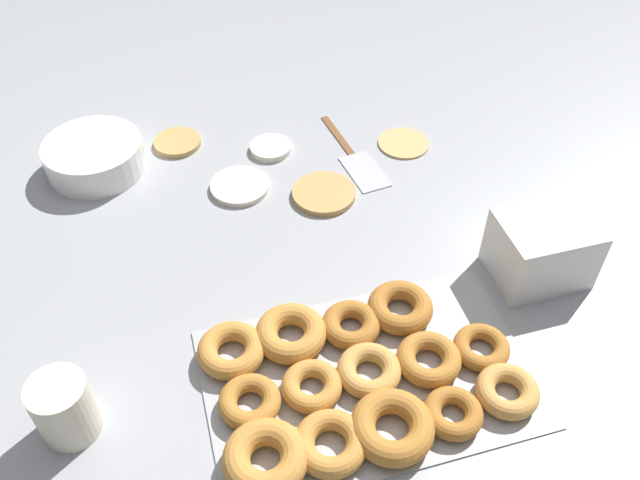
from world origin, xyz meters
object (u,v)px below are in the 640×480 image
donut_tray (354,380)px  paper_cup (64,408)px  pancake_3 (177,142)px  pancake_2 (404,142)px  spatula (358,163)px  pancake_4 (270,148)px  pancake_0 (324,193)px  batter_bowl (94,157)px  pancake_1 (240,186)px  container_stack (542,249)px

donut_tray → paper_cup: 0.38m
pancake_3 → paper_cup: (-0.22, -0.59, 0.04)m
pancake_2 → spatula: size_ratio=0.40×
pancake_3 → pancake_4: size_ratio=1.14×
pancake_0 → paper_cup: paper_cup is taller
pancake_3 → donut_tray: donut_tray is taller
batter_bowl → spatula: 0.50m
pancake_1 → pancake_4: size_ratio=1.35×
paper_cup → spatula: size_ratio=0.38×
pancake_2 → donut_tray: 0.58m
pancake_0 → donut_tray: (-0.07, -0.40, 0.01)m
pancake_1 → container_stack: container_stack is taller
pancake_1 → pancake_4: (0.08, 0.10, 0.00)m
donut_tray → spatula: size_ratio=1.81×
donut_tray → batter_bowl: bearing=118.5°
donut_tray → spatula: donut_tray is taller
pancake_4 → container_stack: (0.34, -0.44, 0.05)m
spatula → donut_tray: bearing=-26.0°
pancake_2 → pancake_3: pancake_3 is taller
spatula → pancake_0: bearing=-58.7°
pancake_4 → container_stack: size_ratio=0.55×
donut_tray → batter_bowl: batter_bowl is taller
pancake_2 → pancake_4: (-0.26, 0.05, 0.00)m
batter_bowl → pancake_0: bearing=-26.0°
pancake_0 → container_stack: (0.28, -0.28, 0.05)m
paper_cup → container_stack: bearing=6.6°
pancake_3 → donut_tray: (0.17, -0.63, 0.01)m
container_stack → paper_cup: (-0.73, -0.08, -0.01)m
pancake_0 → batter_bowl: bearing=154.0°
pancake_1 → donut_tray: size_ratio=0.24×
pancake_3 → pancake_4: pancake_4 is taller
pancake_0 → pancake_1: same height
container_stack → pancake_0: bearing=135.1°
pancake_4 → donut_tray: bearing=-90.9°
pancake_2 → spatula: bearing=-161.7°
pancake_0 → batter_bowl: (-0.39, 0.19, 0.02)m
pancake_4 → batter_bowl: size_ratio=0.44×
pancake_1 → container_stack: 0.54m
pancake_2 → spatula: (-0.11, -0.04, -0.00)m
pancake_0 → container_stack: container_stack is taller
batter_bowl → paper_cup: 0.56m
pancake_4 → batter_bowl: 0.33m
pancake_0 → pancake_4: (-0.06, 0.16, 0.00)m
donut_tray → batter_bowl: (-0.32, 0.59, 0.01)m
spatula → pancake_1: bearing=-94.9°
batter_bowl → paper_cup: paper_cup is taller
batter_bowl → container_stack: 0.82m
pancake_3 → donut_tray: 0.65m
batter_bowl → container_stack: size_ratio=1.26×
pancake_0 → pancake_3: bearing=136.2°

